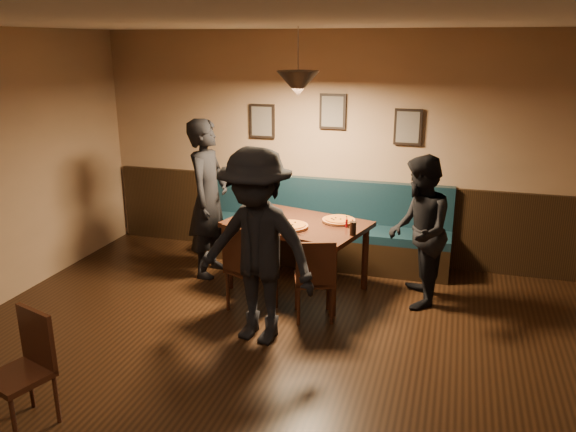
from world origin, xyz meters
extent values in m
plane|color=black|center=(0.00, 0.00, 0.00)|extent=(7.00, 7.00, 0.00)
plane|color=silver|center=(0.00, 0.00, 2.80)|extent=(7.00, 7.00, 0.00)
plane|color=#8C704F|center=(0.00, 3.50, 1.40)|extent=(6.00, 0.00, 6.00)
cube|color=black|center=(0.00, 3.47, 0.50)|extent=(5.88, 0.06, 1.00)
cube|color=black|center=(-0.90, 3.47, 1.70)|extent=(0.32, 0.04, 0.42)
cube|color=black|center=(0.00, 3.47, 1.85)|extent=(0.32, 0.04, 0.42)
cube|color=black|center=(0.90, 3.47, 1.70)|extent=(0.32, 0.04, 0.42)
cone|color=black|center=(-0.13, 2.36, 2.25)|extent=(0.44, 0.44, 0.25)
cube|color=black|center=(-0.13, 2.36, 0.39)|extent=(1.64, 1.28, 0.78)
imported|color=black|center=(-1.23, 2.50, 0.92)|extent=(0.44, 0.67, 1.84)
imported|color=black|center=(1.17, 2.37, 0.79)|extent=(0.68, 0.83, 1.58)
imported|color=black|center=(-0.17, 1.18, 0.90)|extent=(1.27, 0.88, 1.80)
cylinder|color=#BF6D23|center=(-0.51, 2.52, 0.80)|extent=(0.37, 0.37, 0.04)
cylinder|color=#C15C24|center=(-0.14, 2.15, 0.80)|extent=(0.48, 0.48, 0.04)
cylinder|color=orange|center=(0.30, 2.50, 0.80)|extent=(0.47, 0.47, 0.04)
cylinder|color=black|center=(0.53, 2.11, 0.85)|extent=(0.08, 0.08, 0.14)
cylinder|color=maroon|center=(0.42, 2.34, 0.83)|extent=(0.03, 0.03, 0.11)
cube|color=#1E732F|center=(-0.68, 2.62, 0.78)|extent=(0.20, 0.20, 0.01)
cube|color=#1F7522|center=(-0.72, 2.10, 0.78)|extent=(0.15, 0.15, 0.01)
cube|color=silver|center=(-0.12, 1.94, 0.78)|extent=(0.17, 0.03, 0.00)
camera|label=1|loc=(1.47, -3.31, 2.66)|focal=35.54mm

